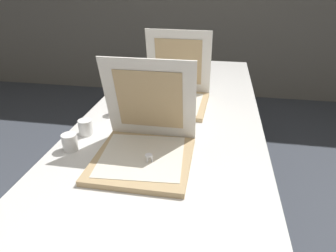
{
  "coord_description": "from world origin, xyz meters",
  "views": [
    {
      "loc": [
        0.22,
        -0.63,
        1.39
      ],
      "look_at": [
        0.02,
        0.48,
        0.81
      ],
      "focal_mm": 31.17,
      "sensor_mm": 36.0,
      "label": 1
    }
  ],
  "objects_px": {
    "pizza_box_front": "(144,145)",
    "pizza_box_middle": "(174,94)",
    "table": "(170,128)",
    "cup_white_near_center": "(86,127)",
    "cup_white_near_left": "(70,142)",
    "cup_white_mid": "(116,108)"
  },
  "relations": [
    {
      "from": "pizza_box_middle",
      "to": "cup_white_near_left",
      "type": "relative_size",
      "value": 5.51
    },
    {
      "from": "cup_white_near_center",
      "to": "cup_white_near_left",
      "type": "bearing_deg",
      "value": -93.36
    },
    {
      "from": "table",
      "to": "pizza_box_middle",
      "type": "relative_size",
      "value": 6.19
    },
    {
      "from": "cup_white_near_center",
      "to": "pizza_box_middle",
      "type": "bearing_deg",
      "value": 52.35
    },
    {
      "from": "pizza_box_front",
      "to": "cup_white_mid",
      "type": "distance_m",
      "value": 0.45
    },
    {
      "from": "pizza_box_front",
      "to": "pizza_box_middle",
      "type": "relative_size",
      "value": 0.98
    },
    {
      "from": "cup_white_mid",
      "to": "pizza_box_middle",
      "type": "bearing_deg",
      "value": 36.65
    },
    {
      "from": "table",
      "to": "pizza_box_front",
      "type": "bearing_deg",
      "value": -97.14
    },
    {
      "from": "table",
      "to": "pizza_box_front",
      "type": "xyz_separation_m",
      "value": [
        -0.04,
        -0.35,
        0.1
      ]
    },
    {
      "from": "cup_white_near_center",
      "to": "cup_white_mid",
      "type": "distance_m",
      "value": 0.24
    },
    {
      "from": "table",
      "to": "cup_white_near_center",
      "type": "bearing_deg",
      "value": -149.23
    },
    {
      "from": "cup_white_near_center",
      "to": "cup_white_mid",
      "type": "height_order",
      "value": "same"
    },
    {
      "from": "pizza_box_middle",
      "to": "cup_white_near_center",
      "type": "height_order",
      "value": "pizza_box_middle"
    },
    {
      "from": "pizza_box_front",
      "to": "pizza_box_middle",
      "type": "distance_m",
      "value": 0.58
    },
    {
      "from": "cup_white_near_center",
      "to": "cup_white_near_left",
      "type": "height_order",
      "value": "same"
    },
    {
      "from": "pizza_box_middle",
      "to": "cup_white_near_left",
      "type": "bearing_deg",
      "value": -118.68
    },
    {
      "from": "pizza_box_front",
      "to": "cup_white_near_center",
      "type": "distance_m",
      "value": 0.34
    },
    {
      "from": "pizza_box_front",
      "to": "cup_white_near_center",
      "type": "relative_size",
      "value": 5.41
    },
    {
      "from": "pizza_box_front",
      "to": "cup_white_mid",
      "type": "xyz_separation_m",
      "value": [
        -0.25,
        0.38,
        -0.02
      ]
    },
    {
      "from": "pizza_box_middle",
      "to": "cup_white_mid",
      "type": "xyz_separation_m",
      "value": [
        -0.27,
        -0.2,
        -0.02
      ]
    },
    {
      "from": "table",
      "to": "pizza_box_front",
      "type": "relative_size",
      "value": 6.31
    },
    {
      "from": "table",
      "to": "cup_white_near_center",
      "type": "relative_size",
      "value": 34.13
    }
  ]
}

